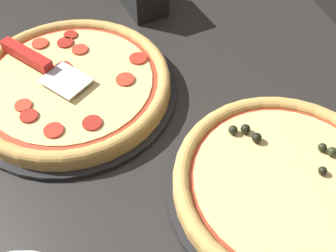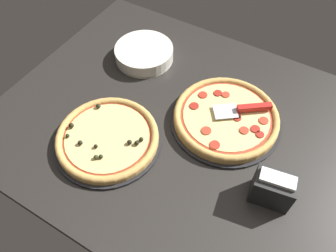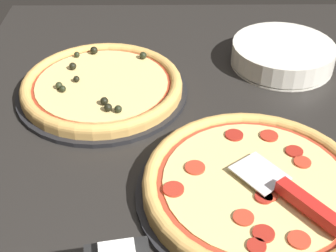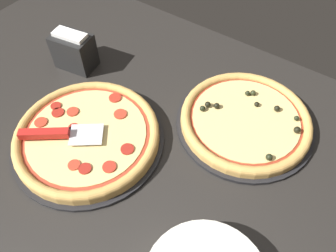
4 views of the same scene
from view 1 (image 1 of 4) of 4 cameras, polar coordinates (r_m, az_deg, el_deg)
The scene contains 6 objects.
ground_plane at distance 77.07cm, azimuth -6.76°, elevation 2.64°, with size 151.38×106.40×3.60cm, color black.
pizza_pan_front at distance 78.61cm, azimuth -13.64°, elevation 4.90°, with size 40.42×40.42×1.00cm, color black.
pizza_front at distance 77.11cm, azimuth -13.93°, elevation 6.06°, with size 37.99×37.99×3.38cm.
pizza_pan_back at distance 65.58cm, azimuth 16.55°, elevation -8.71°, with size 37.86×37.86×1.00cm, color black.
pizza_back at distance 64.06cm, azimuth 16.93°, elevation -7.85°, with size 35.59×35.59×3.83cm.
serving_spatula at distance 80.30cm, azimuth -18.90°, elevation 9.12°, with size 19.43×16.13×2.00cm.
Camera 1 is at (52.25, -6.56, 54.48)cm, focal length 42.00 mm.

